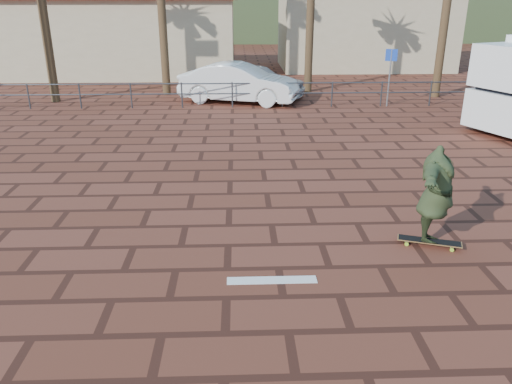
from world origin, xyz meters
TOP-DOWN VIEW (x-y plane):
  - ground at (0.00, 0.00)m, footprint 120.00×120.00m
  - paint_stripe at (0.70, -1.20)m, footprint 1.40×0.22m
  - guardrail at (0.00, 12.00)m, footprint 24.06×0.06m
  - building_west at (-6.00, 22.00)m, footprint 12.60×7.60m
  - building_east at (8.00, 24.00)m, footprint 10.60×6.60m
  - hill_front at (0.00, 50.00)m, footprint 70.00×18.00m
  - longboard at (3.56, -0.15)m, footprint 1.11×0.58m
  - skateboarder at (3.56, -0.15)m, footprint 1.41×2.19m
  - car_silver at (1.02, 14.04)m, footprint 4.63×3.12m
  - car_white at (0.28, 13.00)m, footprint 5.17×3.08m
  - street_sign at (6.26, 12.00)m, footprint 0.44×0.19m

SIDE VIEW (x-z plane):
  - ground at x=0.00m, z-range 0.00..0.00m
  - paint_stripe at x=0.70m, z-range 0.00..0.01m
  - longboard at x=3.56m, z-range 0.03..0.14m
  - guardrail at x=0.00m, z-range 0.18..1.18m
  - car_silver at x=1.02m, z-range 0.00..1.46m
  - car_white at x=0.28m, z-range 0.00..1.61m
  - skateboarder at x=3.56m, z-range 0.11..1.85m
  - street_sign at x=6.26m, z-range 0.45..2.69m
  - building_west at x=-6.00m, z-range 0.03..4.53m
  - building_east at x=8.00m, z-range 0.04..5.04m
  - hill_front at x=0.00m, z-range 0.00..6.00m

